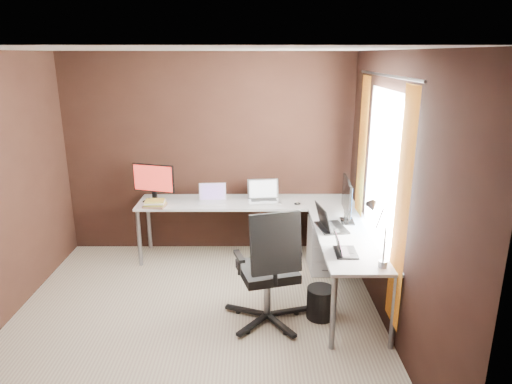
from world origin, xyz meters
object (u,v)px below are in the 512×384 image
laptop_black_small (343,249)px  desk_lamp (376,225)px  drawer_pedestal (327,245)px  monitor_left (153,181)px  laptop_white (213,198)px  office_chair (269,289)px  book_stack (155,204)px  laptop_silver (264,196)px  wastebasket (320,303)px  laptop_black_big (329,224)px  monitor_right (347,198)px

laptop_black_small → desk_lamp: bearing=-133.2°
laptop_black_small → drawer_pedestal: bearing=-1.6°
monitor_left → laptop_white: (0.71, -0.04, -0.21)m
drawer_pedestal → laptop_white: 1.49m
office_chair → laptop_white: bearing=98.3°
laptop_white → book_stack: 0.69m
monitor_left → laptop_silver: size_ratio=1.27×
wastebasket → laptop_white: bearing=129.6°
wastebasket → laptop_black_big: bearing=75.6°
monitor_right → laptop_black_small: bearing=171.0°
laptop_white → desk_lamp: size_ratio=0.60×
laptop_black_big → desk_lamp: 0.92m
monitor_left → office_chair: monitor_left is taller
laptop_black_small → office_chair: (-0.67, 0.04, -0.43)m
drawer_pedestal → laptop_white: size_ratio=1.76×
laptop_black_big → desk_lamp: size_ratio=0.74×
monitor_left → office_chair: size_ratio=0.45×
drawer_pedestal → monitor_left: 2.23m
drawer_pedestal → wastebasket: bearing=-101.7°
laptop_white → laptop_black_small: bearing=-51.9°
monitor_left → desk_lamp: size_ratio=0.92×
laptop_white → desk_lamp: desk_lamp is taller
drawer_pedestal → wastebasket: (-0.22, -1.07, -0.14)m
laptop_white → laptop_silver: size_ratio=0.83×
laptop_black_small → laptop_silver: bearing=25.1°
laptop_black_small → desk_lamp: (0.22, -0.22, 0.31)m
drawer_pedestal → monitor_left: (-2.09, 0.36, 0.69)m
monitor_right → office_chair: monitor_right is taller
book_stack → office_chair: (1.31, -1.29, -0.43)m
laptop_white → office_chair: 1.65m
laptop_silver → office_chair: 1.57m
wastebasket → office_chair: bearing=-172.2°
laptop_white → laptop_black_big: size_ratio=0.81×
laptop_black_big → laptop_black_small: laptop_black_big is taller
book_stack → laptop_silver: bearing=9.7°
monitor_left → book_stack: bearing=-61.3°
laptop_black_big → wastebasket: (-0.13, -0.50, -0.63)m
laptop_black_big → laptop_black_small: bearing=173.7°
laptop_black_small → wastebasket: bearing=56.1°
laptop_silver → monitor_right: bearing=-46.5°
monitor_right → wastebasket: bearing=157.4°
desk_lamp → office_chair: size_ratio=0.49×
desk_lamp → office_chair: (-0.89, 0.26, -0.74)m
laptop_black_small → desk_lamp: 0.44m
book_stack → drawer_pedestal: bearing=-4.2°
laptop_black_small → book_stack: size_ratio=1.05×
book_stack → desk_lamp: size_ratio=0.48×
drawer_pedestal → office_chair: bearing=-122.6°
office_chair → book_stack: bearing=120.1°
laptop_white → laptop_black_big: 1.56m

